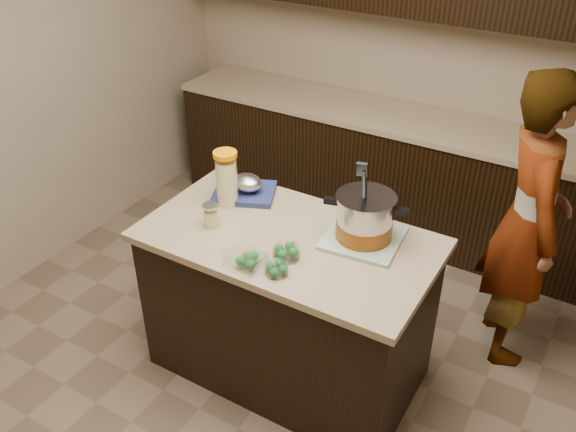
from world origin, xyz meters
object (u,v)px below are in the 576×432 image
at_px(island, 288,306).
at_px(stock_pot, 365,220).
at_px(person, 528,223).
at_px(lemonade_pitcher, 227,180).

xyz_separation_m(island, stock_pot, (0.33, 0.16, 0.56)).
bearing_deg(person, lemonade_pitcher, 92.63).
distance_m(island, stock_pot, 0.67).
xyz_separation_m(lemonade_pitcher, person, (1.42, 0.72, -0.20)).
height_order(island, stock_pot, stock_pot).
bearing_deg(stock_pot, lemonade_pitcher, 170.17).
distance_m(island, lemonade_pitcher, 0.74).
relative_size(island, person, 0.87).
xyz_separation_m(island, lemonade_pitcher, (-0.44, 0.11, 0.59)).
bearing_deg(stock_pot, person, 31.41).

